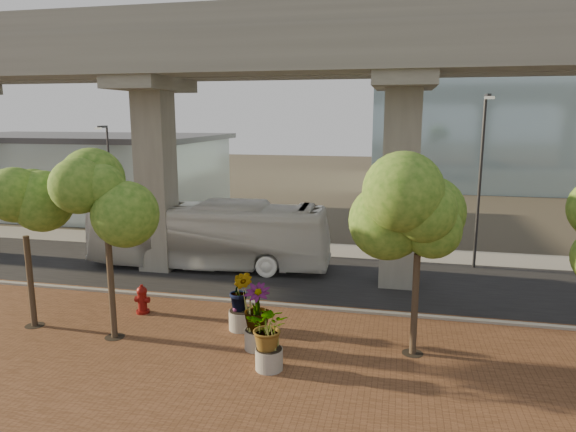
# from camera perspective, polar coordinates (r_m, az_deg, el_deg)

# --- Properties ---
(ground) EXTENTS (160.00, 160.00, 0.00)m
(ground) POSITION_cam_1_polar(r_m,az_deg,el_deg) (23.75, -2.93, -8.14)
(ground) COLOR #3E372D
(ground) RESTS_ON ground
(brick_plaza) EXTENTS (70.00, 13.00, 0.06)m
(brick_plaza) POSITION_cam_1_polar(r_m,az_deg,el_deg) (16.79, -10.50, -16.72)
(brick_plaza) COLOR brown
(brick_plaza) RESTS_ON ground
(asphalt_road) EXTENTS (90.00, 8.00, 0.04)m
(asphalt_road) POSITION_cam_1_polar(r_m,az_deg,el_deg) (25.58, -1.74, -6.66)
(asphalt_road) COLOR black
(asphalt_road) RESTS_ON ground
(curb_strip) EXTENTS (70.00, 0.25, 0.16)m
(curb_strip) POSITION_cam_1_polar(r_m,az_deg,el_deg) (21.92, -4.34, -9.61)
(curb_strip) COLOR gray
(curb_strip) RESTS_ON ground
(far_sidewalk) EXTENTS (90.00, 3.00, 0.06)m
(far_sidewalk) POSITION_cam_1_polar(r_m,az_deg,el_deg) (30.73, 0.78, -3.60)
(far_sidewalk) COLOR gray
(far_sidewalk) RESTS_ON ground
(transit_viaduct) EXTENTS (72.00, 5.60, 12.40)m
(transit_viaduct) POSITION_cam_1_polar(r_m,az_deg,el_deg) (24.37, -1.84, 9.84)
(transit_viaduct) COLOR gray
(transit_viaduct) RESTS_ON ground
(station_pavilion) EXTENTS (23.00, 13.00, 6.30)m
(station_pavilion) POSITION_cam_1_polar(r_m,az_deg,el_deg) (45.96, -22.15, 4.52)
(station_pavilion) COLOR silver
(station_pavilion) RESTS_ON ground
(transit_bus) EXTENTS (12.58, 3.60, 3.47)m
(transit_bus) POSITION_cam_1_polar(r_m,az_deg,el_deg) (26.92, -8.72, -2.11)
(transit_bus) COLOR silver
(transit_bus) RESTS_ON ground
(fire_hydrant) EXTENTS (0.59, 0.53, 1.17)m
(fire_hydrant) POSITION_cam_1_polar(r_m,az_deg,el_deg) (21.49, -15.89, -8.90)
(fire_hydrant) COLOR #680D0B
(fire_hydrant) RESTS_ON ground
(planter_front) EXTENTS (1.92, 1.92, 2.11)m
(planter_front) POSITION_cam_1_polar(r_m,az_deg,el_deg) (16.13, -2.13, -12.58)
(planter_front) COLOR gray
(planter_front) RESTS_ON ground
(planter_right) EXTENTS (2.12, 2.12, 2.26)m
(planter_right) POSITION_cam_1_polar(r_m,az_deg,el_deg) (17.44, -3.47, -10.41)
(planter_right) COLOR #AEA99D
(planter_right) RESTS_ON ground
(planter_left) EXTENTS (2.04, 2.04, 2.24)m
(planter_left) POSITION_cam_1_polar(r_m,az_deg,el_deg) (19.01, -5.26, -8.61)
(planter_left) COLOR #A19A92
(planter_left) RESTS_ON ground
(street_tree_far_west) EXTENTS (3.31, 3.31, 5.95)m
(street_tree_far_west) POSITION_cam_1_polar(r_m,az_deg,el_deg) (20.75, -27.35, 0.58)
(street_tree_far_west) COLOR #4C3C2B
(street_tree_far_west) RESTS_ON ground
(street_tree_near_west) EXTENTS (3.46, 3.46, 6.42)m
(street_tree_near_west) POSITION_cam_1_polar(r_m,az_deg,el_deg) (18.42, -19.61, 1.26)
(street_tree_near_west) COLOR #4C3C2B
(street_tree_near_west) RESTS_ON ground
(street_tree_near_east) EXTENTS (4.14, 4.14, 6.52)m
(street_tree_near_east) POSITION_cam_1_polar(r_m,az_deg,el_deg) (16.66, 14.38, -0.12)
(street_tree_near_east) COLOR #4C3C2B
(street_tree_near_east) RESTS_ON ground
(streetlamp_west) EXTENTS (0.36, 1.04, 7.21)m
(streetlamp_west) POSITION_cam_1_polar(r_m,az_deg,el_deg) (32.97, -19.26, 4.19)
(streetlamp_west) COLOR #302F34
(streetlamp_west) RESTS_ON ground
(streetlamp_east) EXTENTS (0.44, 1.28, 8.80)m
(streetlamp_east) POSITION_cam_1_polar(r_m,az_deg,el_deg) (27.57, 20.65, 4.80)
(streetlamp_east) COLOR #28292D
(streetlamp_east) RESTS_ON ground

